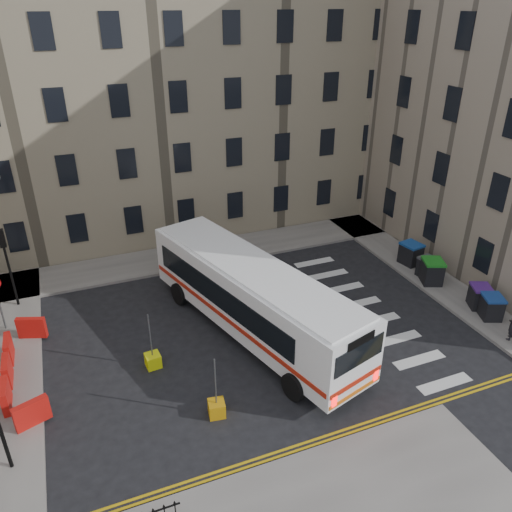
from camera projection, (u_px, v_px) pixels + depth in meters
ground at (291, 325)px, 23.66m from camera, size 120.00×120.00×0.00m
pavement_north at (133, 266)px, 28.73m from camera, size 36.00×3.20×0.15m
pavement_east at (398, 255)px, 29.90m from camera, size 2.40×26.00×0.15m
terrace_north at (81, 94)px, 30.17m from camera, size 38.30×10.80×17.20m
traffic_light_nw at (6, 256)px, 23.73m from camera, size 0.28×0.22×4.10m
roadworks_barriers at (17, 369)px, 19.85m from camera, size 1.66×6.26×1.00m
bus at (252, 296)px, 22.28m from camera, size 6.19×12.74×3.39m
wheelie_bin_a at (491, 307)px, 23.71m from camera, size 1.23×1.31×1.15m
wheelie_bin_b at (480, 297)px, 24.53m from camera, size 1.25×1.32×1.15m
wheelie_bin_c at (432, 271)px, 26.63m from camera, size 1.41×1.49×1.31m
wheelie_bin_d at (428, 267)px, 27.21m from camera, size 1.02×1.13×1.12m
wheelie_bin_e at (411, 253)px, 28.56m from camera, size 1.17×1.29×1.25m
bollard_yellow at (153, 360)px, 20.85m from camera, size 0.65×0.65×0.60m
bollard_chevron at (217, 408)px, 18.41m from camera, size 0.68×0.68×0.60m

